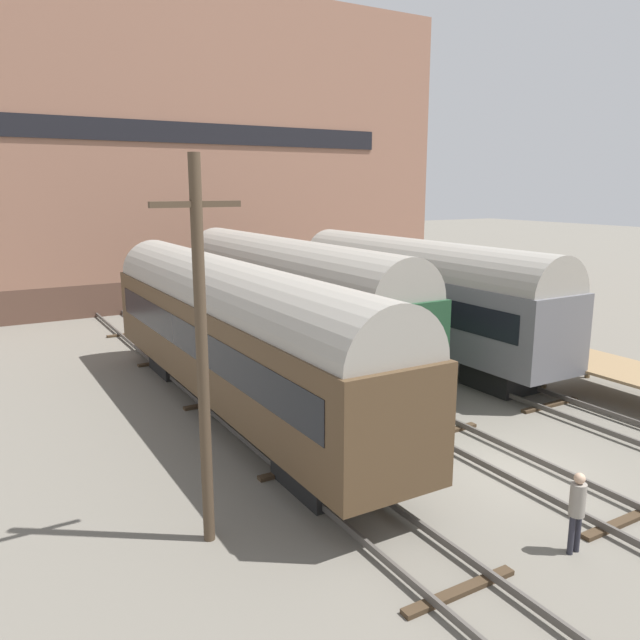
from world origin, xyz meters
TOP-DOWN VIEW (x-y plane):
  - ground_plane at (0.00, 0.00)m, footprint 200.00×200.00m
  - track_left at (-4.84, 0.00)m, footprint 2.60×60.00m
  - track_middle at (0.00, 0.00)m, footprint 2.60×60.00m
  - track_right at (4.84, 0.00)m, footprint 2.60×60.00m
  - train_car_grey at (4.84, 10.29)m, footprint 2.89×15.18m
  - train_car_brown at (-4.84, 7.73)m, footprint 2.85×17.81m
  - train_car_green at (0.00, 13.13)m, footprint 3.12×17.19m
  - person_worker at (-1.90, -3.18)m, footprint 0.32×0.32m
  - utility_pole at (-8.19, 1.08)m, footprint 1.80×0.24m
  - warehouse_building at (1.83, 33.28)m, footprint 33.50×13.72m

SIDE VIEW (x-z plane):
  - ground_plane at x=0.00m, z-range 0.00..0.00m
  - track_left at x=-4.84m, z-range 0.01..0.27m
  - track_middle at x=0.00m, z-range 0.01..0.27m
  - track_right at x=4.84m, z-range 0.01..0.27m
  - person_worker at x=-1.90m, z-range 0.18..1.95m
  - train_car_brown at x=-4.84m, z-range 0.38..5.53m
  - train_car_green at x=0.00m, z-range 0.34..5.59m
  - train_car_grey at x=4.84m, z-range 0.37..5.57m
  - utility_pole at x=-8.19m, z-range 0.16..8.18m
  - warehouse_building at x=1.83m, z-range 0.00..19.12m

